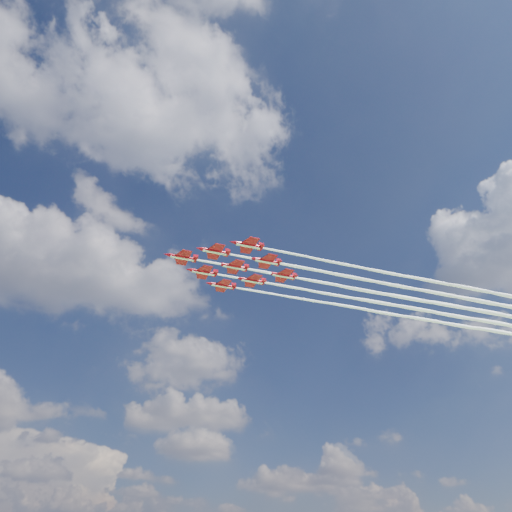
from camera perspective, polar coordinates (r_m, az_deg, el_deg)
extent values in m
cylinder|color=#A10817|center=(162.81, -8.41, -0.15)|extent=(8.30, 1.66, 1.13)
cone|color=#A10817|center=(162.11, -10.18, 0.17)|extent=(2.13, 1.26, 1.13)
cone|color=#A10817|center=(163.60, -6.76, -0.45)|extent=(1.61, 1.13, 1.03)
ellipsoid|color=black|center=(162.75, -9.11, 0.12)|extent=(2.20, 1.07, 0.74)
cube|color=#A10817|center=(162.86, -8.24, -0.20)|extent=(3.90, 9.67, 0.14)
cube|color=#A10817|center=(163.48, -7.01, -0.41)|extent=(1.68, 3.80, 0.12)
cube|color=#A10817|center=(163.99, -6.92, -0.14)|extent=(1.65, 0.25, 1.85)
cube|color=white|center=(162.54, -8.43, -0.31)|extent=(7.77, 1.42, 0.12)
cylinder|color=#A10817|center=(158.49, -4.75, 0.54)|extent=(8.30, 1.66, 1.13)
cone|color=#A10817|center=(157.49, -6.55, 0.87)|extent=(2.13, 1.26, 1.13)
cone|color=#A10817|center=(159.58, -3.08, 0.22)|extent=(1.61, 1.13, 1.03)
ellipsoid|color=black|center=(158.32, -5.46, 0.81)|extent=(2.20, 1.07, 0.74)
cube|color=#A10817|center=(158.57, -4.57, 0.49)|extent=(3.90, 9.67, 0.14)
cube|color=#A10817|center=(159.41, -3.33, 0.27)|extent=(1.68, 3.80, 0.12)
cube|color=#A10817|center=(159.95, -3.25, 0.54)|extent=(1.65, 0.25, 1.85)
cube|color=white|center=(158.22, -4.76, 0.38)|extent=(7.77, 1.42, 0.12)
cylinder|color=#A10817|center=(170.32, -6.05, -1.84)|extent=(8.30, 1.66, 1.13)
cone|color=#A10817|center=(169.39, -7.74, -1.54)|extent=(2.13, 1.26, 1.13)
cone|color=#A10817|center=(171.33, -4.49, -2.12)|extent=(1.61, 1.13, 1.03)
ellipsoid|color=black|center=(170.16, -6.71, -1.59)|extent=(2.20, 1.07, 0.74)
cube|color=#A10817|center=(170.39, -5.89, -1.89)|extent=(3.90, 9.67, 0.14)
cube|color=#A10817|center=(171.17, -4.72, -2.08)|extent=(1.68, 3.80, 0.12)
cube|color=#A10817|center=(171.67, -4.64, -1.82)|extent=(1.65, 0.25, 1.85)
cube|color=white|center=(170.07, -6.06, -1.99)|extent=(7.77, 1.42, 0.12)
cylinder|color=#A10817|center=(154.88, -0.90, 1.25)|extent=(8.30, 1.66, 1.13)
cone|color=#A10817|center=(153.57, -2.72, 1.61)|extent=(2.13, 1.26, 1.13)
cone|color=#A10817|center=(156.27, 0.77, 0.93)|extent=(1.61, 1.13, 1.03)
ellipsoid|color=black|center=(154.59, -1.62, 1.54)|extent=(2.20, 1.07, 0.74)
cube|color=#A10817|center=(155.00, -0.72, 1.20)|extent=(3.90, 9.67, 0.14)
cube|color=#A10817|center=(156.05, 0.53, 0.98)|extent=(1.68, 3.80, 0.12)
cube|color=#A10817|center=(156.62, 0.60, 1.25)|extent=(1.65, 0.25, 1.85)
cube|color=white|center=(154.61, -0.91, 1.09)|extent=(7.77, 1.42, 0.12)
cylinder|color=#A10817|center=(166.37, -2.50, -1.23)|extent=(8.30, 1.66, 1.13)
cone|color=#A10817|center=(165.14, -4.20, -0.92)|extent=(2.13, 1.26, 1.13)
cone|color=#A10817|center=(167.66, -0.93, -1.51)|extent=(1.61, 1.13, 1.03)
ellipsoid|color=black|center=(166.09, -3.18, -0.97)|extent=(2.20, 1.07, 0.74)
cube|color=#A10817|center=(166.47, -2.33, -1.27)|extent=(3.90, 9.67, 0.14)
cube|color=#A10817|center=(167.46, -1.16, -1.47)|extent=(1.68, 3.80, 0.12)
cube|color=#A10817|center=(167.98, -1.09, -1.21)|extent=(1.65, 0.25, 1.85)
cube|color=white|center=(166.11, -2.51, -1.38)|extent=(7.77, 1.42, 0.12)
cylinder|color=#A10817|center=(178.23, -3.89, -3.38)|extent=(8.30, 1.66, 1.13)
cone|color=#A10817|center=(177.09, -5.49, -3.11)|extent=(2.13, 1.26, 1.13)
cone|color=#A10817|center=(179.44, -2.41, -3.64)|extent=(1.61, 1.13, 1.03)
ellipsoid|color=black|center=(177.97, -4.52, -3.14)|extent=(2.20, 1.07, 0.74)
cube|color=#A10817|center=(178.33, -3.74, -3.42)|extent=(3.90, 9.67, 0.14)
cube|color=#A10817|center=(179.25, -2.63, -3.60)|extent=(1.68, 3.80, 0.12)
cube|color=#A10817|center=(179.74, -2.56, -3.35)|extent=(1.65, 0.25, 1.85)
cube|color=white|center=(177.99, -3.90, -3.53)|extent=(7.77, 1.42, 0.12)
cylinder|color=#A10817|center=(163.10, 1.20, -0.58)|extent=(8.30, 1.66, 1.13)
cone|color=#A10817|center=(161.57, -0.50, -0.26)|extent=(2.13, 1.26, 1.13)
cone|color=#A10817|center=(164.68, 2.78, -0.88)|extent=(1.61, 1.13, 1.03)
ellipsoid|color=black|center=(162.71, 0.52, -0.31)|extent=(2.20, 1.07, 0.74)
cube|color=#A10817|center=(163.24, 1.37, -0.63)|extent=(3.90, 9.67, 0.14)
cube|color=#A10817|center=(164.43, 2.55, -0.83)|extent=(1.68, 3.80, 0.12)
cube|color=#A10817|center=(164.98, 2.60, -0.57)|extent=(1.65, 0.25, 1.85)
cube|color=white|center=(162.84, 1.21, -0.74)|extent=(7.77, 1.42, 0.12)
cylinder|color=#A10817|center=(174.61, -0.46, -2.83)|extent=(8.30, 1.66, 1.13)
cone|color=#A10817|center=(173.18, -2.07, -2.54)|extent=(2.13, 1.26, 1.13)
cone|color=#A10817|center=(176.09, 1.03, -3.08)|extent=(1.61, 1.13, 1.03)
ellipsoid|color=black|center=(174.25, -1.10, -2.58)|extent=(2.20, 1.07, 0.74)
cube|color=#A10817|center=(174.74, -0.30, -2.87)|extent=(3.90, 9.67, 0.14)
cube|color=#A10817|center=(175.86, 0.81, -3.04)|extent=(1.68, 3.80, 0.12)
cube|color=#A10817|center=(176.37, 0.87, -2.79)|extent=(1.65, 0.25, 1.85)
cube|color=white|center=(174.37, -0.46, -2.97)|extent=(7.77, 1.42, 0.12)
cylinder|color=#A10817|center=(171.67, 3.11, -2.24)|extent=(8.30, 1.66, 1.13)
cone|color=#A10817|center=(169.94, 1.50, -1.95)|extent=(2.13, 1.26, 1.13)
cone|color=#A10817|center=(173.41, 4.59, -2.50)|extent=(1.61, 1.13, 1.03)
ellipsoid|color=black|center=(171.19, 2.46, -1.99)|extent=(2.20, 1.07, 0.74)
cube|color=#A10817|center=(171.82, 3.27, -2.28)|extent=(3.90, 9.67, 0.14)
cube|color=#A10817|center=(173.14, 4.37, -2.46)|extent=(1.68, 3.80, 0.12)
cube|color=#A10817|center=(173.67, 4.42, -2.20)|extent=(1.65, 0.25, 1.85)
cube|color=white|center=(171.42, 3.11, -2.39)|extent=(7.77, 1.42, 0.12)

